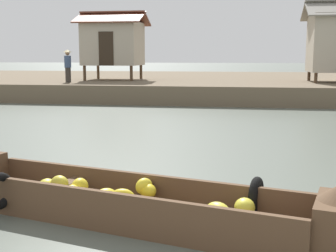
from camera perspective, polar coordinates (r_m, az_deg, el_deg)
ground_plane at (r=11.48m, az=3.84°, el=-2.12°), size 300.00×300.00×0.00m
riverbank_strip at (r=29.61m, az=7.23°, el=5.41°), size 160.00×20.00×0.88m
banana_boat at (r=6.08m, az=-5.43°, el=-9.37°), size 6.01×2.34×0.84m
stilt_house_left at (r=25.75m, az=-7.01°, el=10.54°), size 3.73×3.27×3.81m
vendor_person at (r=23.50m, az=-12.69°, el=7.73°), size 0.44×0.44×1.66m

